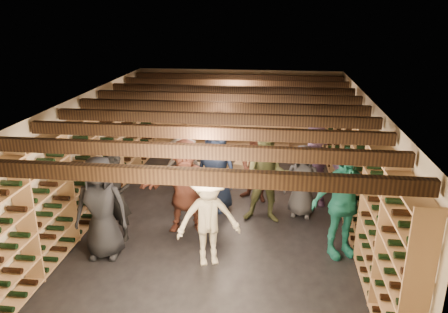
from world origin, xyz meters
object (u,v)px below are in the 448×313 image
person_1 (115,197)px  person_2 (267,177)px  person_6 (216,169)px  person_8 (257,166)px  person_3 (208,219)px  person_4 (343,203)px  person_5 (186,185)px  person_9 (183,168)px  person_11 (314,165)px  crate_stack_right (197,175)px  person_12 (303,181)px  crate_stack_left (220,169)px  crate_loose (244,166)px  person_0 (101,208)px

person_1 → person_2: person_2 is taller
person_1 → person_2: (2.64, 1.04, 0.09)m
person_6 → person_8: person_6 is taller
person_3 → person_4: size_ratio=0.84×
person_3 → person_8: person_3 is taller
person_5 → person_9: 1.31m
person_2 → person_6: size_ratio=1.05×
person_9 → person_11: bearing=-14.6°
person_4 → person_11: bearing=74.8°
crate_stack_right → person_8: person_8 is taller
person_1 → person_12: (3.34, 1.39, -0.09)m
person_2 → person_12: bearing=30.0°
crate_stack_left → person_1: (-1.45, -3.15, 0.58)m
person_2 → person_11: bearing=49.1°
crate_stack_left → person_6: person_6 is taller
crate_loose → person_11: person_11 is taller
person_5 → person_8: size_ratio=1.12×
person_2 → person_9: bearing=160.0°
crate_loose → person_1: size_ratio=0.30×
crate_stack_right → person_6: bearing=-62.5°
person_12 → person_5: bearing=-151.5°
person_3 → person_4: bearing=-4.5°
person_1 → person_9: bearing=71.6°
crate_stack_left → person_6: bearing=-85.0°
crate_stack_left → person_4: size_ratio=0.28×
person_1 → person_3: size_ratio=1.04×
crate_stack_left → person_2: bearing=-60.6°
person_1 → person_3: (1.75, -0.58, -0.03)m
crate_loose → person_4: person_4 is taller
crate_stack_right → crate_loose: 1.59m
person_1 → person_12: size_ratio=1.13×
person_8 → person_4: bearing=-29.4°
person_2 → person_11: size_ratio=1.07×
person_2 → person_6: person_2 is taller
crate_loose → person_6: (-0.40, -2.41, 0.80)m
crate_stack_right → person_6: 1.51m
person_1 → person_2: size_ratio=0.90×
person_6 → person_5: bearing=-96.9°
person_1 → person_0: bearing=-87.2°
person_1 → person_8: 3.12m
person_0 → person_6: bearing=45.6°
crate_loose → person_5: 3.53m
person_1 → person_3: bearing=-11.6°
crate_loose → person_0: bearing=-114.7°
person_5 → person_3: bearing=-71.3°
crate_loose → person_8: 2.06m
person_1 → person_6: (1.60, 1.47, 0.05)m
crate_stack_right → person_6: (0.64, -1.22, 0.63)m
person_12 → person_1: bearing=-150.0°
person_8 → person_3: bearing=-80.3°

